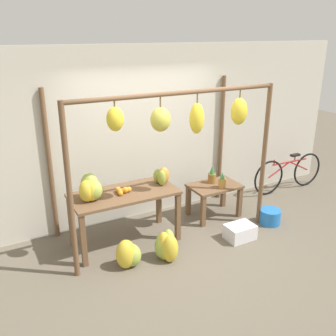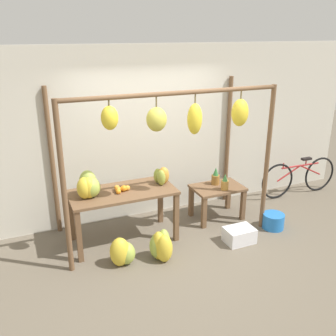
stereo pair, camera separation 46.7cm
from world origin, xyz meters
name	(u,v)px [view 2 (the right image)]	position (x,y,z in m)	size (l,w,h in m)	color
ground_plane	(183,254)	(0.00, 0.00, 0.00)	(20.00, 20.00, 0.00)	#665B4C
shop_wall_back	(146,134)	(0.00, 1.46, 1.40)	(8.00, 0.08, 2.80)	beige
stall_awning	(175,132)	(0.06, 0.45, 1.66)	(3.09, 1.28, 2.26)	brown
display_table_main	(123,199)	(-0.65, 0.71, 0.68)	(1.53, 0.73, 0.80)	brown
display_table_side	(217,193)	(0.99, 0.79, 0.44)	(0.83, 0.56, 0.56)	brown
banana_pile_on_table	(88,186)	(-1.14, 0.69, 0.96)	(0.39, 0.40, 0.37)	#9EB247
orange_pile	(121,189)	(-0.66, 0.70, 0.84)	(0.23, 0.21, 0.09)	orange
pineapple_cluster	(219,180)	(1.02, 0.79, 0.68)	(0.15, 0.39, 0.30)	olive
banana_pile_ground_left	(122,252)	(-0.85, 0.10, 0.19)	(0.39, 0.37, 0.41)	#9EB247
banana_pile_ground_right	(161,246)	(-0.33, 0.01, 0.21)	(0.35, 0.39, 0.43)	#9EB247
fruit_crate_white	(239,235)	(0.91, -0.03, 0.11)	(0.43, 0.31, 0.23)	silver
blue_bucket	(273,221)	(1.65, 0.12, 0.12)	(0.34, 0.34, 0.24)	blue
parked_bicycle	(299,177)	(2.92, 1.02, 0.36)	(1.68, 0.08, 0.73)	black
papaya_pile	(162,176)	(-0.02, 0.74, 0.93)	(0.25, 0.28, 0.26)	#93A33D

